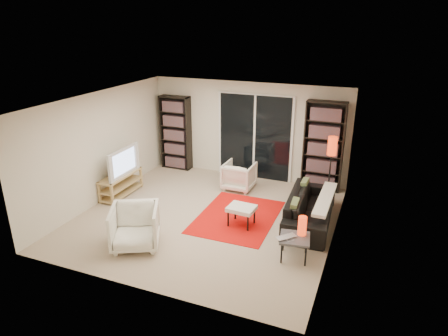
{
  "coord_description": "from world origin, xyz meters",
  "views": [
    {
      "loc": [
        3.05,
        -6.65,
        3.83
      ],
      "look_at": [
        0.25,
        0.3,
        1.0
      ],
      "focal_mm": 32.0,
      "sensor_mm": 36.0,
      "label": 1
    }
  ],
  "objects_px": {
    "tv_stand": "(121,184)",
    "armchair_back": "(239,176)",
    "side_table": "(295,239)",
    "armchair_front": "(135,227)",
    "sofa": "(310,208)",
    "floor_lamp": "(332,152)",
    "ottoman": "(242,209)",
    "bookshelf_left": "(176,133)",
    "bookshelf_right": "(323,147)"
  },
  "relations": [
    {
      "from": "tv_stand",
      "to": "side_table",
      "type": "xyz_separation_m",
      "value": [
        4.25,
        -1.08,
        0.09
      ]
    },
    {
      "from": "bookshelf_right",
      "to": "bookshelf_left",
      "type": "bearing_deg",
      "value": 180.0
    },
    {
      "from": "armchair_back",
      "to": "ottoman",
      "type": "xyz_separation_m",
      "value": [
        0.66,
        -1.67,
        0.02
      ]
    },
    {
      "from": "tv_stand",
      "to": "side_table",
      "type": "distance_m",
      "value": 4.39
    },
    {
      "from": "bookshelf_right",
      "to": "armchair_back",
      "type": "height_order",
      "value": "bookshelf_right"
    },
    {
      "from": "tv_stand",
      "to": "sofa",
      "type": "height_order",
      "value": "sofa"
    },
    {
      "from": "armchair_front",
      "to": "ottoman",
      "type": "distance_m",
      "value": 2.06
    },
    {
      "from": "sofa",
      "to": "floor_lamp",
      "type": "distance_m",
      "value": 1.43
    },
    {
      "from": "side_table",
      "to": "tv_stand",
      "type": "bearing_deg",
      "value": 165.69
    },
    {
      "from": "armchair_front",
      "to": "floor_lamp",
      "type": "height_order",
      "value": "floor_lamp"
    },
    {
      "from": "tv_stand",
      "to": "armchair_back",
      "type": "relative_size",
      "value": 1.71
    },
    {
      "from": "tv_stand",
      "to": "ottoman",
      "type": "xyz_separation_m",
      "value": [
        3.04,
        -0.33,
        0.08
      ]
    },
    {
      "from": "armchair_back",
      "to": "ottoman",
      "type": "bearing_deg",
      "value": 112.21
    },
    {
      "from": "tv_stand",
      "to": "side_table",
      "type": "height_order",
      "value": "tv_stand"
    },
    {
      "from": "sofa",
      "to": "armchair_front",
      "type": "distance_m",
      "value": 3.39
    },
    {
      "from": "bookshelf_left",
      "to": "sofa",
      "type": "height_order",
      "value": "bookshelf_left"
    },
    {
      "from": "side_table",
      "to": "sofa",
      "type": "bearing_deg",
      "value": 89.76
    },
    {
      "from": "floor_lamp",
      "to": "side_table",
      "type": "bearing_deg",
      "value": -94.22
    },
    {
      "from": "ottoman",
      "to": "floor_lamp",
      "type": "distance_m",
      "value": 2.39
    },
    {
      "from": "sofa",
      "to": "side_table",
      "type": "relative_size",
      "value": 3.68
    },
    {
      "from": "sofa",
      "to": "armchair_front",
      "type": "relative_size",
      "value": 2.5
    },
    {
      "from": "tv_stand",
      "to": "armchair_front",
      "type": "bearing_deg",
      "value": -48.42
    },
    {
      "from": "sofa",
      "to": "floor_lamp",
      "type": "height_order",
      "value": "floor_lamp"
    },
    {
      "from": "tv_stand",
      "to": "floor_lamp",
      "type": "height_order",
      "value": "floor_lamp"
    },
    {
      "from": "bookshelf_right",
      "to": "tv_stand",
      "type": "distance_m",
      "value": 4.72
    },
    {
      "from": "side_table",
      "to": "armchair_front",
      "type": "bearing_deg",
      "value": -166.03
    },
    {
      "from": "tv_stand",
      "to": "armchair_back",
      "type": "height_order",
      "value": "armchair_back"
    },
    {
      "from": "armchair_back",
      "to": "armchair_front",
      "type": "height_order",
      "value": "armchair_front"
    },
    {
      "from": "armchair_back",
      "to": "bookshelf_left",
      "type": "bearing_deg",
      "value": -18.64
    },
    {
      "from": "tv_stand",
      "to": "ottoman",
      "type": "distance_m",
      "value": 3.06
    },
    {
      "from": "bookshelf_left",
      "to": "armchair_front",
      "type": "bearing_deg",
      "value": -72.14
    },
    {
      "from": "tv_stand",
      "to": "floor_lamp",
      "type": "xyz_separation_m",
      "value": [
        4.44,
        1.44,
        0.87
      ]
    },
    {
      "from": "armchair_back",
      "to": "floor_lamp",
      "type": "relative_size",
      "value": 0.48
    },
    {
      "from": "armchair_back",
      "to": "ottoman",
      "type": "height_order",
      "value": "armchair_back"
    },
    {
      "from": "bookshelf_right",
      "to": "tv_stand",
      "type": "xyz_separation_m",
      "value": [
        -4.18,
        -2.07,
        -0.79
      ]
    },
    {
      "from": "side_table",
      "to": "floor_lamp",
      "type": "distance_m",
      "value": 2.65
    },
    {
      "from": "sofa",
      "to": "armchair_back",
      "type": "relative_size",
      "value": 2.95
    },
    {
      "from": "tv_stand",
      "to": "floor_lamp",
      "type": "bearing_deg",
      "value": 18.0
    },
    {
      "from": "tv_stand",
      "to": "sofa",
      "type": "relative_size",
      "value": 0.58
    },
    {
      "from": "armchair_back",
      "to": "side_table",
      "type": "distance_m",
      "value": 3.07
    },
    {
      "from": "ottoman",
      "to": "tv_stand",
      "type": "bearing_deg",
      "value": 173.79
    },
    {
      "from": "armchair_front",
      "to": "ottoman",
      "type": "relative_size",
      "value": 1.53
    },
    {
      "from": "bookshelf_left",
      "to": "bookshelf_right",
      "type": "bearing_deg",
      "value": -0.0
    },
    {
      "from": "sofa",
      "to": "bookshelf_left",
      "type": "bearing_deg",
      "value": 62.67
    },
    {
      "from": "side_table",
      "to": "bookshelf_right",
      "type": "bearing_deg",
      "value": 91.4
    },
    {
      "from": "armchair_back",
      "to": "floor_lamp",
      "type": "distance_m",
      "value": 2.22
    },
    {
      "from": "bookshelf_right",
      "to": "ottoman",
      "type": "xyz_separation_m",
      "value": [
        -1.14,
        -2.4,
        -0.71
      ]
    },
    {
      "from": "sofa",
      "to": "tv_stand",
      "type": "bearing_deg",
      "value": 90.87
    },
    {
      "from": "armchair_back",
      "to": "bookshelf_right",
      "type": "bearing_deg",
      "value": -157.38
    },
    {
      "from": "bookshelf_right",
      "to": "sofa",
      "type": "xyz_separation_m",
      "value": [
        0.08,
        -1.77,
        -0.75
      ]
    }
  ]
}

